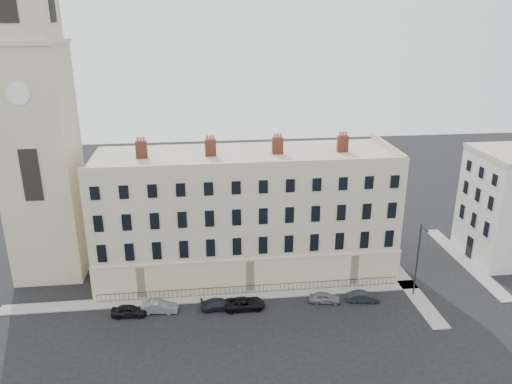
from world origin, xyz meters
The scene contains 15 objects.
ground centered at (0.00, 0.00, 0.00)m, with size 160.00×160.00×0.00m, color black.
terrace centered at (-5.97, 11.97, 7.50)m, with size 36.22×12.22×17.00m.
church_tower centered at (-30.00, 14.00, 18.66)m, with size 8.00×8.13×44.00m.
adjacent_building centered at (29.00, 11.00, 7.00)m, with size 10.00×10.00×14.00m, color silver.
pavement_terrace centered at (-10.00, 5.00, 0.06)m, with size 48.00×2.00×0.12m, color gray.
pavement_east_return centered at (13.00, 8.00, 0.06)m, with size 2.00×24.00×0.12m, color gray.
pavement_adjacent centered at (23.00, 10.00, 0.06)m, with size 2.00×20.00×0.12m, color gray.
railings centered at (-6.00, 5.40, 0.55)m, with size 35.00×0.04×0.96m.
car_a centered at (-19.57, 2.38, 0.64)m, with size 1.52×3.77×1.29m, color black.
car_b centered at (-16.34, 2.75, 0.65)m, with size 1.38×3.95×1.30m, color slate.
car_c centered at (-9.83, 2.61, 0.59)m, with size 1.66×4.09×1.19m, color black.
car_d centered at (-7.00, 2.35, 0.63)m, with size 2.09×4.53×1.26m, color black.
car_e centered at (2.15, 2.53, 0.60)m, with size 1.42×3.53×1.20m, color slate.
car_f centered at (6.50, 2.23, 0.59)m, with size 1.25×3.57×1.18m, color black.
streetlamp centered at (12.78, 2.76, 5.00)m, with size 0.34×1.95×9.03m.
Camera 1 is at (-11.37, -45.25, 30.98)m, focal length 35.00 mm.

